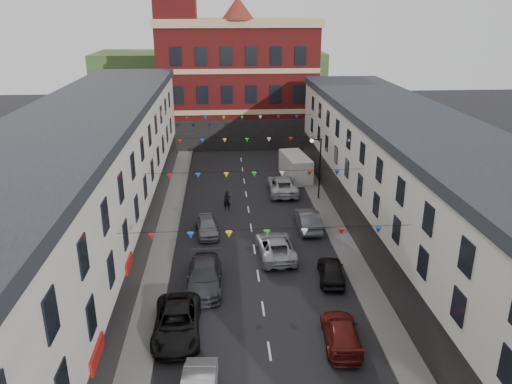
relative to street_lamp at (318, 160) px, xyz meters
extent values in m
plane|color=black|center=(-6.55, -14.00, -3.90)|extent=(160.00, 160.00, 0.00)
cube|color=#605E5B|center=(-13.45, -12.00, -3.83)|extent=(1.80, 64.00, 0.15)
cube|color=#605E5B|center=(0.35, -12.00, -3.83)|extent=(1.80, 64.00, 0.15)
cube|color=beige|center=(-18.35, -13.00, 1.10)|extent=(8.00, 56.00, 10.00)
cube|color=black|center=(-18.35, -13.00, 6.45)|extent=(8.40, 56.00, 0.70)
cube|color=black|center=(-14.30, -13.00, -2.30)|extent=(0.12, 56.00, 3.20)
cube|color=beige|center=(5.25, -13.00, 0.60)|extent=(8.00, 56.00, 9.00)
cube|color=black|center=(5.25, -13.00, 5.45)|extent=(8.40, 56.00, 0.70)
cube|color=black|center=(1.20, -13.00, -2.30)|extent=(0.12, 56.00, 3.20)
cube|color=maroon|center=(-6.55, 24.00, 3.60)|extent=(20.00, 12.00, 15.00)
cube|color=tan|center=(-6.55, 24.00, 11.60)|extent=(20.60, 12.60, 1.00)
cone|color=maroon|center=(-6.55, 19.00, 13.30)|extent=(4.00, 4.00, 2.60)
cube|color=maroon|center=(-14.05, 21.00, 8.10)|extent=(5.00, 5.00, 24.00)
cube|color=#2D4922|center=(-10.55, 48.00, 1.10)|extent=(40.00, 14.00, 10.00)
cylinder|color=black|center=(0.25, 0.00, -0.90)|extent=(0.14, 0.14, 6.00)
cylinder|color=black|center=(-0.15, 0.00, 2.00)|extent=(0.90, 0.10, 0.10)
sphere|color=beige|center=(-0.60, 0.00, 1.90)|extent=(0.36, 0.36, 0.36)
imported|color=black|center=(-11.53, -20.19, -3.13)|extent=(2.67, 5.59, 1.54)
imported|color=#3A3B41|center=(-10.15, -15.21, -3.10)|extent=(2.32, 5.57, 1.61)
imported|color=gray|center=(-10.15, -6.99, -3.19)|extent=(2.12, 4.33, 1.42)
imported|color=#5C1612|center=(-2.63, -21.64, -3.23)|extent=(2.28, 4.79, 1.35)
imported|color=black|center=(-1.73, -14.92, -3.21)|extent=(2.11, 4.25, 1.39)
imported|color=#53555B|center=(-1.88, -6.53, -3.12)|extent=(1.67, 4.78, 1.57)
imported|color=silver|center=(-2.95, 2.14, -3.09)|extent=(2.81, 5.92, 1.63)
imported|color=#A8AAAF|center=(-5.06, -11.16, -3.14)|extent=(2.87, 5.68, 1.54)
cube|color=silver|center=(-1.05, 6.52, -2.62)|extent=(2.97, 6.05, 2.57)
imported|color=black|center=(-8.46, -2.03, -3.00)|extent=(0.73, 0.56, 1.81)
camera|label=1|loc=(-8.80, -43.84, 13.16)|focal=35.00mm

